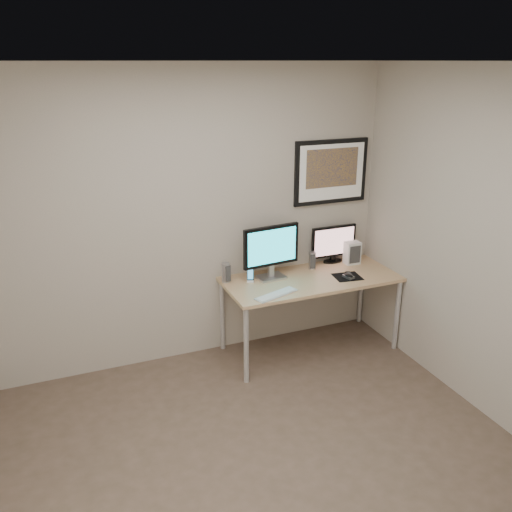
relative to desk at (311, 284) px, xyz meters
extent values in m
plane|color=#493C2E|center=(-1.00, -1.35, -0.66)|extent=(3.60, 3.60, 0.00)
plane|color=white|center=(-1.00, -1.35, 1.94)|extent=(3.60, 3.60, 0.00)
plane|color=gray|center=(-1.00, 0.35, 0.64)|extent=(3.60, 0.00, 3.60)
plane|color=gray|center=(0.80, -1.35, 0.64)|extent=(0.00, 3.40, 3.40)
cube|color=#AF7B54|center=(0.00, 0.00, 0.05)|extent=(1.60, 0.70, 0.03)
cylinder|color=silver|center=(-0.76, -0.31, -0.31)|extent=(0.04, 0.04, 0.70)
cylinder|color=silver|center=(-0.76, 0.31, -0.31)|extent=(0.04, 0.04, 0.70)
cylinder|color=silver|center=(0.76, -0.31, -0.31)|extent=(0.04, 0.04, 0.70)
cylinder|color=silver|center=(0.76, 0.31, -0.31)|extent=(0.04, 0.04, 0.70)
cube|color=black|center=(0.35, 0.33, 0.96)|extent=(0.75, 0.03, 0.60)
cube|color=white|center=(0.35, 0.32, 0.96)|extent=(0.67, 0.00, 0.52)
cube|color=#C7891B|center=(0.35, 0.31, 1.00)|extent=(0.54, 0.00, 0.36)
cube|color=#ADADB2|center=(-0.34, 0.13, 0.08)|extent=(0.27, 0.20, 0.02)
cube|color=#ADADB2|center=(-0.34, 0.13, 0.14)|extent=(0.05, 0.04, 0.11)
cube|color=black|center=(-0.34, 0.13, 0.38)|extent=(0.54, 0.09, 0.37)
cube|color=#16AAB7|center=(-0.34, 0.11, 0.38)|extent=(0.48, 0.05, 0.31)
cube|color=black|center=(0.39, 0.29, 0.07)|extent=(0.20, 0.11, 0.02)
cube|color=black|center=(0.39, 0.29, 0.10)|extent=(0.05, 0.04, 0.05)
cube|color=black|center=(0.39, 0.29, 0.28)|extent=(0.47, 0.03, 0.31)
cube|color=tan|center=(0.39, 0.27, 0.28)|extent=(0.42, 0.00, 0.26)
cylinder|color=#ADADB2|center=(-0.75, 0.20, 0.16)|extent=(0.09, 0.09, 0.18)
cylinder|color=#ADADB2|center=(0.11, 0.20, 0.15)|extent=(0.08, 0.08, 0.17)
cube|color=black|center=(-0.55, 0.12, 0.13)|extent=(0.08, 0.08, 0.13)
cube|color=silver|center=(-0.45, -0.24, 0.07)|extent=(0.43, 0.24, 0.01)
cube|color=black|center=(0.32, -0.11, 0.07)|extent=(0.27, 0.25, 0.00)
ellipsoid|color=black|center=(0.31, -0.14, 0.09)|extent=(0.08, 0.11, 0.04)
cube|color=black|center=(0.35, -0.10, 0.08)|extent=(0.08, 0.16, 0.02)
cube|color=silver|center=(0.54, 0.18, 0.18)|extent=(0.15, 0.11, 0.22)
camera|label=1|loc=(-2.20, -4.05, 1.94)|focal=38.00mm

